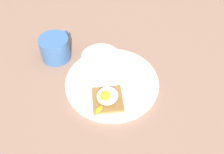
# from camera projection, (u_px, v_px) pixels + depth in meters

# --- Properties ---
(ground_plane) EXTENTS (1.20, 1.20, 0.02)m
(ground_plane) POSITION_uv_depth(u_px,v_px,m) (112.00, 86.00, 0.76)
(ground_plane) COLOR brown
(ground_plane) RESTS_ON ground
(plate) EXTENTS (0.28, 0.28, 0.02)m
(plate) POSITION_uv_depth(u_px,v_px,m) (112.00, 82.00, 0.75)
(plate) COLOR white
(plate) RESTS_ON ground_plane
(oatmeal_bowl) EXTENTS (0.12, 0.12, 0.06)m
(oatmeal_bowl) POSITION_uv_depth(u_px,v_px,m) (101.00, 63.00, 0.76)
(oatmeal_bowl) COLOR white
(oatmeal_bowl) RESTS_ON plate
(toast_slice) EXTENTS (0.11, 0.11, 0.01)m
(toast_slice) POSITION_uv_depth(u_px,v_px,m) (108.00, 100.00, 0.69)
(toast_slice) COLOR brown
(toast_slice) RESTS_ON plate
(poached_egg) EXTENTS (0.09, 0.06, 0.04)m
(poached_egg) POSITION_uv_depth(u_px,v_px,m) (107.00, 96.00, 0.68)
(poached_egg) COLOR white
(poached_egg) RESTS_ON toast_slice
(banana_slice_front) EXTENTS (0.04, 0.04, 0.01)m
(banana_slice_front) POSITION_uv_depth(u_px,v_px,m) (140.00, 77.00, 0.75)
(banana_slice_front) COLOR #FAEDBD
(banana_slice_front) RESTS_ON plate
(banana_slice_left) EXTENTS (0.04, 0.04, 0.01)m
(banana_slice_left) POSITION_uv_depth(u_px,v_px,m) (140.00, 86.00, 0.73)
(banana_slice_left) COLOR beige
(banana_slice_left) RESTS_ON plate
(banana_slice_back) EXTENTS (0.05, 0.05, 0.01)m
(banana_slice_back) POSITION_uv_depth(u_px,v_px,m) (128.00, 76.00, 0.75)
(banana_slice_back) COLOR #F0EBBF
(banana_slice_back) RESTS_ON plate
(banana_slice_right) EXTENTS (0.04, 0.04, 0.01)m
(banana_slice_right) POSITION_uv_depth(u_px,v_px,m) (129.00, 84.00, 0.73)
(banana_slice_right) COLOR #F3E8BC
(banana_slice_right) RESTS_ON plate
(banana_slice_inner) EXTENTS (0.04, 0.04, 0.01)m
(banana_slice_inner) POSITION_uv_depth(u_px,v_px,m) (133.00, 69.00, 0.77)
(banana_slice_inner) COLOR beige
(banana_slice_inner) RESTS_ON plate
(coffee_mug) EXTENTS (0.13, 0.09, 0.08)m
(coffee_mug) POSITION_uv_depth(u_px,v_px,m) (55.00, 48.00, 0.80)
(coffee_mug) COLOR #35598D
(coffee_mug) RESTS_ON ground_plane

